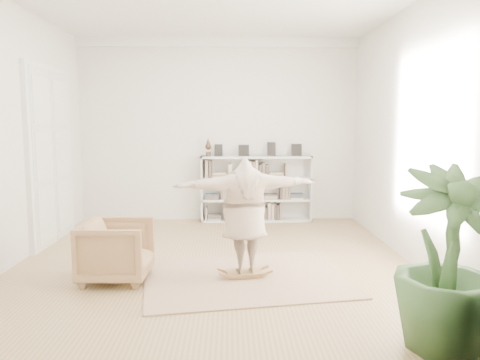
# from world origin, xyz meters

# --- Properties ---
(floor) EXTENTS (6.00, 6.00, 0.00)m
(floor) POSITION_xyz_m (0.00, 0.00, 0.00)
(floor) COLOR olive
(floor) RESTS_ON ground
(room_shell) EXTENTS (6.00, 6.00, 6.00)m
(room_shell) POSITION_xyz_m (0.00, 2.94, 3.51)
(room_shell) COLOR silver
(room_shell) RESTS_ON floor
(doors) EXTENTS (0.09, 1.78, 2.92)m
(doors) POSITION_xyz_m (-2.70, 1.30, 1.40)
(doors) COLOR white
(doors) RESTS_ON floor
(bookshelf) EXTENTS (2.20, 0.35, 1.64)m
(bookshelf) POSITION_xyz_m (0.74, 2.82, 0.64)
(bookshelf) COLOR silver
(bookshelf) RESTS_ON floor
(armchair) EXTENTS (0.86, 0.83, 0.76)m
(armchair) POSITION_xyz_m (-1.19, -0.70, 0.38)
(armchair) COLOR tan
(armchair) RESTS_ON floor
(rug) EXTENTS (2.80, 2.39, 0.02)m
(rug) POSITION_xyz_m (0.41, -0.65, 0.01)
(rug) COLOR tan
(rug) RESTS_ON floor
(rocker_board) EXTENTS (0.50, 0.35, 0.10)m
(rocker_board) POSITION_xyz_m (0.41, -0.65, 0.06)
(rocker_board) COLOR olive
(rocker_board) RESTS_ON rug
(person) EXTENTS (1.84, 0.77, 1.45)m
(person) POSITION_xyz_m (0.41, -0.65, 0.84)
(person) COLOR tan
(person) RESTS_ON rocker_board
(houseplant) EXTENTS (0.95, 0.95, 1.60)m
(houseplant) POSITION_xyz_m (2.08, -2.55, 0.80)
(houseplant) COLOR #34562B
(houseplant) RESTS_ON floor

